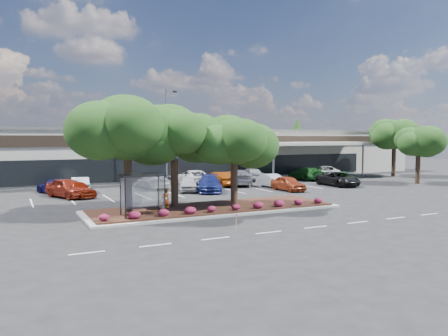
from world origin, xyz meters
name	(u,v)px	position (x,y,z in m)	size (l,w,h in m)	color
ground	(267,217)	(0.00, 0.00, 0.00)	(160.00, 160.00, 0.00)	black
retail_store	(134,153)	(0.06, 33.91, 3.15)	(80.40, 25.20, 6.25)	beige
landscape_island	(214,208)	(-2.00, 4.00, 0.12)	(18.00, 6.00, 0.26)	#9D9E99
lane_markings	(202,197)	(-0.14, 10.42, 0.01)	(33.12, 20.06, 0.01)	silver
shrub_row	(227,207)	(-2.00, 1.90, 0.51)	(17.00, 0.80, 0.50)	#991E44
bus_shelter	(142,183)	(-7.50, 2.95, 2.31)	(2.75, 1.55, 2.59)	black
island_tree_west	(128,152)	(-8.00, 4.50, 4.21)	(7.20, 7.20, 7.89)	#183911
island_tree_mid	(174,155)	(-4.50, 5.20, 3.92)	(6.60, 6.60, 7.32)	#183911
island_tree_east	(234,161)	(-0.50, 3.70, 3.51)	(5.80, 5.80, 6.50)	#183911
tree_east_near	(418,155)	(26.00, 10.00, 3.25)	(5.60, 5.60, 6.51)	#183911
tree_east_far	(394,148)	(31.00, 18.00, 3.81)	(6.40, 6.40, 7.62)	#183911
conifer_north_east	(297,141)	(34.00, 44.00, 4.50)	(3.96, 3.96, 9.00)	#183911
person_waiting	(165,200)	(-5.83, 3.28, 1.04)	(0.57, 0.37, 1.56)	#594C47
light_pole	(167,143)	(0.27, 20.60, 4.58)	(1.43, 0.50, 10.30)	#9D9E99
survey_stake	(236,220)	(-3.99, -3.24, 0.67)	(0.07, 0.14, 1.03)	#9C7951
car_0	(68,188)	(-10.53, 15.47, 0.84)	(1.98, 4.92, 1.68)	maroon
car_1	(77,189)	(-9.81, 15.14, 0.72)	(1.71, 4.25, 1.45)	#611304
car_3	(188,184)	(0.36, 14.92, 0.72)	(1.69, 4.21, 1.43)	silver
car_4	(209,184)	(2.08, 13.72, 0.78)	(2.19, 5.38, 1.56)	navy
car_5	(273,181)	(9.46, 14.10, 0.70)	(1.47, 4.23, 1.39)	#979CA2
car_6	(288,183)	(9.32, 11.10, 0.72)	(1.69, 4.21, 1.43)	#99381A
car_7	(338,179)	(16.52, 12.24, 0.74)	(2.45, 5.32, 1.48)	black
car_8	(342,178)	(17.64, 12.88, 0.72)	(2.40, 5.21, 1.45)	#1F461A
car_9	(80,185)	(-9.06, 18.66, 0.73)	(1.55, 4.46, 1.47)	#B3B8BF
car_10	(56,186)	(-11.17, 18.74, 0.69)	(1.94, 4.76, 1.38)	#171456
car_11	(153,181)	(-1.93, 18.73, 0.77)	(2.15, 5.28, 1.53)	silver
car_12	(194,178)	(2.65, 18.96, 0.86)	(2.86, 6.19, 1.72)	white
car_13	(219,179)	(4.98, 17.64, 0.77)	(1.64, 4.69, 1.55)	#6A2704
car_14	(236,177)	(7.08, 17.66, 0.85)	(2.39, 5.88, 1.71)	slate
car_15	(251,174)	(11.07, 21.44, 0.79)	(1.87, 4.64, 1.58)	#989BA2
car_16	(306,174)	(17.47, 19.14, 0.79)	(2.20, 5.42, 1.57)	#154919
car_17	(324,172)	(20.66, 19.61, 0.82)	(2.71, 5.89, 1.64)	silver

